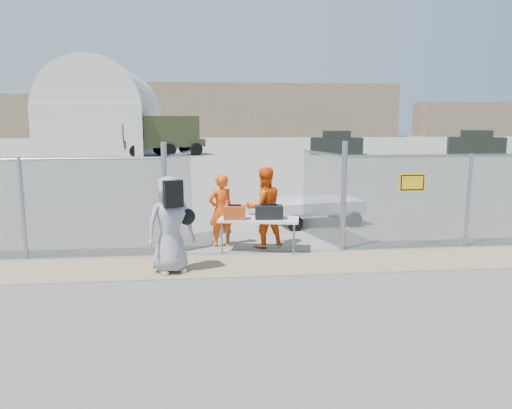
{
  "coord_description": "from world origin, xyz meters",
  "views": [
    {
      "loc": [
        -1.16,
        -8.91,
        2.97
      ],
      "look_at": [
        0.0,
        2.0,
        1.1
      ],
      "focal_mm": 35.0,
      "sensor_mm": 36.0,
      "label": 1
    }
  ],
  "objects": [
    {
      "name": "ground",
      "position": [
        0.0,
        0.0,
        0.0
      ],
      "size": [
        160.0,
        160.0,
        0.0
      ],
      "primitive_type": "plane",
      "color": "#575656"
    },
    {
      "name": "tarmac_inside",
      "position": [
        0.0,
        42.0,
        0.01
      ],
      "size": [
        160.0,
        80.0,
        0.01
      ],
      "primitive_type": "cube",
      "color": "gray",
      "rests_on": "ground"
    },
    {
      "name": "dirt_strip",
      "position": [
        0.0,
        1.0,
        0.01
      ],
      "size": [
        44.0,
        1.6,
        0.01
      ],
      "primitive_type": "cube",
      "color": "#99825F",
      "rests_on": "ground"
    },
    {
      "name": "distant_hills",
      "position": [
        5.0,
        78.0,
        4.5
      ],
      "size": [
        140.0,
        6.0,
        9.0
      ],
      "primitive_type": null,
      "color": "#7F684F",
      "rests_on": "ground"
    },
    {
      "name": "chain_link_fence",
      "position": [
        0.0,
        2.0,
        1.1
      ],
      "size": [
        40.0,
        0.2,
        2.2
      ],
      "primitive_type": null,
      "color": "gray",
      "rests_on": "ground"
    },
    {
      "name": "quonset_hangar",
      "position": [
        -10.0,
        40.0,
        4.0
      ],
      "size": [
        9.0,
        18.0,
        8.0
      ],
      "primitive_type": null,
      "color": "beige",
      "rests_on": "ground"
    },
    {
      "name": "folding_table",
      "position": [
        0.07,
        2.09,
        0.38
      ],
      "size": [
        1.92,
        1.11,
        0.76
      ],
      "primitive_type": null,
      "rotation": [
        0.0,
        0.0,
        -0.21
      ],
      "color": "silver",
      "rests_on": "ground"
    },
    {
      "name": "orange_bag",
      "position": [
        -0.48,
        2.05,
        0.92
      ],
      "size": [
        0.51,
        0.37,
        0.3
      ],
      "primitive_type": "cube",
      "rotation": [
        0.0,
        0.0,
        -0.1
      ],
      "color": "#C04213",
      "rests_on": "folding_table"
    },
    {
      "name": "black_duffel",
      "position": [
        0.3,
        2.04,
        0.91
      ],
      "size": [
        0.65,
        0.41,
        0.3
      ],
      "primitive_type": "cube",
      "rotation": [
        0.0,
        0.0,
        -0.07
      ],
      "color": "black",
      "rests_on": "folding_table"
    },
    {
      "name": "security_worker_left",
      "position": [
        -0.76,
        2.63,
        0.86
      ],
      "size": [
        0.74,
        0.63,
        1.72
      ],
      "primitive_type": "imported",
      "rotation": [
        0.0,
        0.0,
        3.56
      ],
      "color": "#EE4A09",
      "rests_on": "ground"
    },
    {
      "name": "security_worker_right",
      "position": [
        0.23,
        2.45,
        0.95
      ],
      "size": [
        1.08,
        0.94,
        1.89
      ],
      "primitive_type": "imported",
      "rotation": [
        0.0,
        0.0,
        3.42
      ],
      "color": "#EE4A09",
      "rests_on": "ground"
    },
    {
      "name": "visitor",
      "position": [
        -1.82,
        0.68,
        0.96
      ],
      "size": [
        1.09,
        0.91,
        1.92
      ],
      "primitive_type": "imported",
      "rotation": [
        0.0,
        0.0,
        0.37
      ],
      "color": "gray",
      "rests_on": "ground"
    },
    {
      "name": "utility_trailer",
      "position": [
        2.02,
        4.88,
        0.39
      ],
      "size": [
        3.47,
        2.2,
        0.78
      ],
      "primitive_type": null,
      "rotation": [
        0.0,
        0.0,
        0.18
      ],
      "color": "silver",
      "rests_on": "ground"
    },
    {
      "name": "military_truck",
      "position": [
        -4.55,
        33.24,
        1.63
      ],
      "size": [
        7.28,
        4.92,
        3.26
      ],
      "primitive_type": null,
      "rotation": [
        0.0,
        0.0,
        0.39
      ],
      "color": "#363B1F",
      "rests_on": "ground"
    },
    {
      "name": "parked_vehicle_near",
      "position": [
        10.25,
        33.17,
        0.99
      ],
      "size": [
        4.69,
        2.82,
        1.98
      ],
      "primitive_type": null,
      "rotation": [
        0.0,
        0.0,
        -0.2
      ],
      "color": "black",
      "rests_on": "ground"
    },
    {
      "name": "parked_vehicle_mid",
      "position": [
        22.14,
        31.82,
        1.02
      ],
      "size": [
        4.93,
        3.56,
        2.03
      ],
      "primitive_type": null,
      "rotation": [
        0.0,
        0.0,
        -0.38
      ],
      "color": "black",
      "rests_on": "ground"
    }
  ]
}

